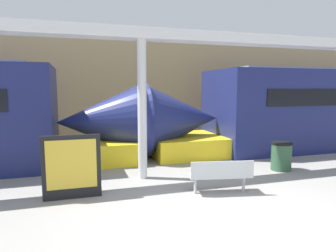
{
  "coord_description": "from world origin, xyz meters",
  "views": [
    {
      "loc": [
        -2.44,
        -4.64,
        2.4
      ],
      "look_at": [
        -0.12,
        3.02,
        1.4
      ],
      "focal_mm": 32.0,
      "sensor_mm": 36.0,
      "label": 1
    }
  ],
  "objects_px": {
    "poster_board": "(72,167)",
    "support_column_near": "(142,111)",
    "trash_bin": "(281,156)",
    "bench_near": "(221,174)"
  },
  "relations": [
    {
      "from": "poster_board",
      "to": "support_column_near",
      "type": "height_order",
      "value": "support_column_near"
    },
    {
      "from": "trash_bin",
      "to": "support_column_near",
      "type": "xyz_separation_m",
      "value": [
        -4.09,
        0.41,
        1.4
      ]
    },
    {
      "from": "trash_bin",
      "to": "bench_near",
      "type": "bearing_deg",
      "value": -153.67
    },
    {
      "from": "bench_near",
      "to": "poster_board",
      "type": "bearing_deg",
      "value": 179.28
    },
    {
      "from": "trash_bin",
      "to": "poster_board",
      "type": "xyz_separation_m",
      "value": [
        -5.89,
        -0.66,
        0.3
      ]
    },
    {
      "from": "trash_bin",
      "to": "support_column_near",
      "type": "distance_m",
      "value": 4.35
    },
    {
      "from": "bench_near",
      "to": "support_column_near",
      "type": "distance_m",
      "value": 2.63
    },
    {
      "from": "trash_bin",
      "to": "support_column_near",
      "type": "relative_size",
      "value": 0.23
    },
    {
      "from": "trash_bin",
      "to": "support_column_near",
      "type": "height_order",
      "value": "support_column_near"
    },
    {
      "from": "bench_near",
      "to": "support_column_near",
      "type": "relative_size",
      "value": 0.41
    }
  ]
}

